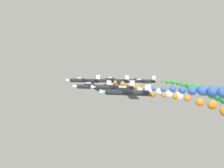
# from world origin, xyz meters

# --- Properties ---
(airplane_lead) EXTENTS (9.39, 10.35, 3.09)m
(airplane_lead) POSITION_xyz_m (4.89, 10.27, 95.88)
(airplane_lead) COLOR #23282D
(smoke_trail_lead) EXTENTS (4.17, 14.88, 4.19)m
(smoke_trail_lead) POSITION_xyz_m (3.21, -6.71, 94.08)
(smoke_trail_lead) COLOR orange
(airplane_left_inner) EXTENTS (9.22, 10.35, 3.42)m
(airplane_left_inner) POSITION_xyz_m (-4.29, 3.72, 94.92)
(airplane_left_inner) COLOR #23282D
(smoke_trail_left_inner) EXTENTS (2.83, 15.95, 3.46)m
(smoke_trail_left_inner) POSITION_xyz_m (-3.52, -14.32, 93.73)
(smoke_trail_left_inner) COLOR white
(airplane_right_inner) EXTENTS (9.27, 10.35, 3.34)m
(airplane_right_inner) POSITION_xyz_m (11.73, 3.63, 95.53)
(airplane_right_inner) COLOR #23282D
(airplane_left_outer) EXTENTS (9.33, 10.35, 3.23)m
(airplane_left_outer) POSITION_xyz_m (-12.05, -4.59, 95.57)
(airplane_left_outer) COLOR #23282D
(smoke_trail_left_outer) EXTENTS (4.91, 18.39, 2.55)m
(smoke_trail_left_outer) POSITION_xyz_m (-14.09, -24.40, 95.58)
(smoke_trail_left_outer) COLOR blue
(airplane_right_outer) EXTENTS (9.46, 10.35, 2.91)m
(airplane_right_outer) POSITION_xyz_m (21.02, -2.65, 95.05)
(airplane_right_outer) COLOR #23282D
(smoke_trail_right_outer) EXTENTS (7.95, 22.80, 7.36)m
(smoke_trail_right_outer) POSITION_xyz_m (17.28, -25.18, 91.74)
(smoke_trail_right_outer) COLOR green
(airplane_trailing) EXTENTS (9.09, 10.35, 3.65)m
(airplane_trailing) POSITION_xyz_m (-21.30, -10.31, 95.44)
(airplane_trailing) COLOR #23282D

